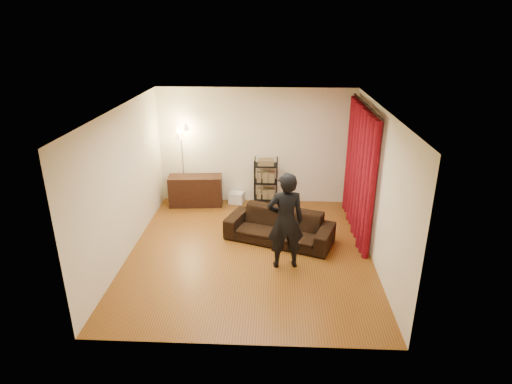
{
  "coord_description": "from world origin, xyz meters",
  "views": [
    {
      "loc": [
        0.45,
        -7.06,
        4.05
      ],
      "look_at": [
        0.1,
        0.3,
        1.1
      ],
      "focal_mm": 30.0,
      "sensor_mm": 36.0,
      "label": 1
    }
  ],
  "objects_px": {
    "wire_shelf": "(266,182)",
    "storage_boxes": "(236,198)",
    "sofa": "(279,227)",
    "floor_lamp": "(183,166)",
    "person": "(285,221)",
    "media_cabinet": "(196,191)"
  },
  "relations": [
    {
      "from": "storage_boxes",
      "to": "person",
      "type": "bearing_deg",
      "value": -68.26
    },
    {
      "from": "sofa",
      "to": "storage_boxes",
      "type": "height_order",
      "value": "sofa"
    },
    {
      "from": "storage_boxes",
      "to": "floor_lamp",
      "type": "xyz_separation_m",
      "value": [
        -1.21,
        -0.12,
        0.81
      ]
    },
    {
      "from": "person",
      "to": "storage_boxes",
      "type": "bearing_deg",
      "value": -77.43
    },
    {
      "from": "media_cabinet",
      "to": "floor_lamp",
      "type": "distance_m",
      "value": 0.65
    },
    {
      "from": "sofa",
      "to": "storage_boxes",
      "type": "relative_size",
      "value": 6.27
    },
    {
      "from": "media_cabinet",
      "to": "storage_boxes",
      "type": "relative_size",
      "value": 3.68
    },
    {
      "from": "sofa",
      "to": "floor_lamp",
      "type": "xyz_separation_m",
      "value": [
        -2.22,
        1.72,
        0.64
      ]
    },
    {
      "from": "sofa",
      "to": "floor_lamp",
      "type": "bearing_deg",
      "value": 162.03
    },
    {
      "from": "person",
      "to": "storage_boxes",
      "type": "xyz_separation_m",
      "value": [
        -1.1,
        2.76,
        -0.74
      ]
    },
    {
      "from": "wire_shelf",
      "to": "storage_boxes",
      "type": "bearing_deg",
      "value": -168.68
    },
    {
      "from": "media_cabinet",
      "to": "wire_shelf",
      "type": "bearing_deg",
      "value": -1.16
    },
    {
      "from": "wire_shelf",
      "to": "person",
      "type": "bearing_deg",
      "value": -67.37
    },
    {
      "from": "storage_boxes",
      "to": "floor_lamp",
      "type": "relative_size",
      "value": 0.18
    },
    {
      "from": "person",
      "to": "wire_shelf",
      "type": "bearing_deg",
      "value": -90.73
    },
    {
      "from": "sofa",
      "to": "wire_shelf",
      "type": "distance_m",
      "value": 1.84
    },
    {
      "from": "person",
      "to": "storage_boxes",
      "type": "height_order",
      "value": "person"
    },
    {
      "from": "wire_shelf",
      "to": "sofa",
      "type": "bearing_deg",
      "value": -65.92
    },
    {
      "from": "sofa",
      "to": "storage_boxes",
      "type": "bearing_deg",
      "value": 138.61
    },
    {
      "from": "sofa",
      "to": "storage_boxes",
      "type": "distance_m",
      "value": 2.1
    },
    {
      "from": "storage_boxes",
      "to": "floor_lamp",
      "type": "bearing_deg",
      "value": -174.47
    },
    {
      "from": "person",
      "to": "floor_lamp",
      "type": "relative_size",
      "value": 0.93
    }
  ]
}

